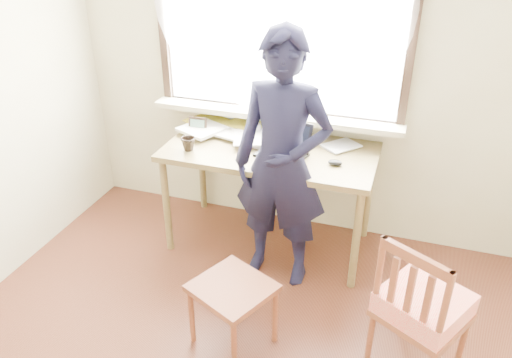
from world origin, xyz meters
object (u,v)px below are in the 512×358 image
(mug_white, at_px, (254,130))
(work_chair, at_px, (233,295))
(person, at_px, (282,164))
(mug_dark, at_px, (188,144))
(desk, at_px, (270,160))
(laptop, at_px, (285,147))
(side_chair, at_px, (422,307))

(mug_white, distance_m, work_chair, 1.33)
(person, bearing_deg, mug_dark, 172.14)
(desk, distance_m, mug_white, 0.30)
(desk, relative_size, mug_white, 13.43)
(person, bearing_deg, desk, 120.47)
(desk, xyz_separation_m, mug_white, (-0.19, 0.20, 0.12))
(laptop, distance_m, side_chair, 1.36)
(laptop, xyz_separation_m, person, (0.06, -0.28, 0.01))
(laptop, height_order, mug_white, laptop)
(desk, distance_m, person, 0.39)
(side_chair, bearing_deg, mug_dark, 156.19)
(mug_white, xyz_separation_m, work_chair, (0.28, -1.21, -0.48))
(desk, height_order, side_chair, side_chair)
(side_chair, bearing_deg, laptop, 138.22)
(desk, bearing_deg, person, -61.38)
(mug_white, distance_m, side_chair, 1.73)
(laptop, relative_size, work_chair, 0.70)
(mug_white, distance_m, person, 0.62)
(laptop, relative_size, side_chair, 0.42)
(mug_white, xyz_separation_m, side_chair, (1.28, -1.10, -0.36))
(mug_white, bearing_deg, laptop, -37.41)
(work_chair, xyz_separation_m, side_chair, (1.00, 0.10, 0.11))
(mug_dark, relative_size, person, 0.06)
(laptop, bearing_deg, desk, 162.82)
(desk, distance_m, mug_dark, 0.58)
(work_chair, bearing_deg, mug_dark, 127.32)
(mug_dark, height_order, person, person)
(mug_dark, bearing_deg, laptop, 13.80)
(laptop, distance_m, person, 0.28)
(laptop, xyz_separation_m, mug_dark, (-0.64, -0.16, -0.01))
(laptop, bearing_deg, mug_white, 142.59)
(person, bearing_deg, laptop, 103.33)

